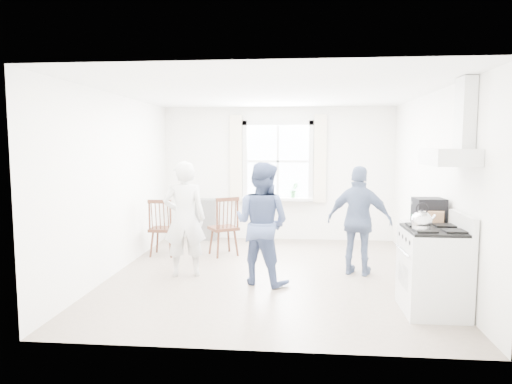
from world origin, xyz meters
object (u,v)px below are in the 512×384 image
Objects in this scene: person_right at (359,221)px; stereo_stack at (429,211)px; gas_stove at (434,270)px; person_mid at (262,223)px; person_left at (184,219)px; low_cabinet at (423,258)px; windsor_chair_b at (161,221)px; windsor_chair_a at (226,220)px.

stereo_stack is at bearing 151.73° from person_right.
person_right is (-0.63, 1.44, 0.30)m from gas_stove.
person_mid reaches higher than stereo_stack.
stereo_stack is at bearing 158.94° from person_left.
low_cabinet is 0.55× the size of person_mid.
windsor_chair_b is 2.22m from person_mid.
person_left is at bearing 170.86° from stereo_stack.
person_mid is (-2.07, 0.21, 0.37)m from low_cabinet.
person_right is at bearing 113.72° from gas_stove.
person_mid is at bearing -36.13° from windsor_chair_b.
windsor_chair_b is at bearing -11.90° from person_mid.
person_left is (-3.19, 0.47, 0.37)m from low_cabinet.
windsor_chair_a is 1.60m from person_mid.
windsor_chair_a is (-2.78, 1.63, 0.17)m from low_cabinet.
person_mid reaches higher than person_right.
stereo_stack is at bearing 80.76° from gas_stove.
person_left is at bearing 25.21° from person_right.
person_left reaches higher than windsor_chair_b.
gas_stove is 3.58m from windsor_chair_a.
stereo_stack is 1.12m from person_right.
person_left is at bearing 159.52° from gas_stove.
low_cabinet is 2.11m from person_mid.
low_cabinet is 1.08m from person_right.
gas_stove reaches higher than windsor_chair_a.
person_mid is (1.79, -1.30, 0.22)m from windsor_chair_b.
person_left reaches higher than person_mid.
person_mid is 1.04× the size of person_right.
person_mid is (-2.00, 0.91, 0.34)m from gas_stove.
gas_stove is 0.71× the size of person_right.
person_mid is at bearing 174.15° from low_cabinet.
gas_stove is 0.70m from low_cabinet.
stereo_stack is at bearing -21.99° from windsor_chair_b.
person_right is at bearing -23.19° from windsor_chair_a.
person_left is 1.05× the size of person_right.
person_right is at bearing -134.50° from person_mid.
low_cabinet is 2.42× the size of stereo_stack.
windsor_chair_a is at bearing -39.07° from person_mid.
stereo_stack reaches higher than windsor_chair_a.
person_right reaches higher than stereo_stack.
person_mid is at bearing 172.80° from stereo_stack.
low_cabinet is at bearing -161.62° from person_mid.
gas_stove is at bearing -99.24° from stereo_stack.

